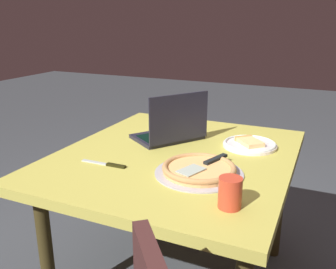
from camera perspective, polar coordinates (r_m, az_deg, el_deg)
dining_table at (r=1.72m, az=1.22°, el=-5.32°), size 1.20×1.04×0.70m
laptop at (r=1.85m, az=0.50°, el=0.70°), size 0.41×0.38×0.25m
pizza_plate at (r=1.82m, az=12.69°, el=-1.47°), size 0.26×0.26×0.04m
pizza_tray at (r=1.47m, az=4.91°, el=-5.47°), size 0.36×0.36×0.04m
table_knife at (r=1.57m, az=-9.41°, el=-4.65°), size 0.02×0.22×0.01m
drink_cup at (r=1.22m, az=9.72°, el=-8.95°), size 0.08×0.08×0.11m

